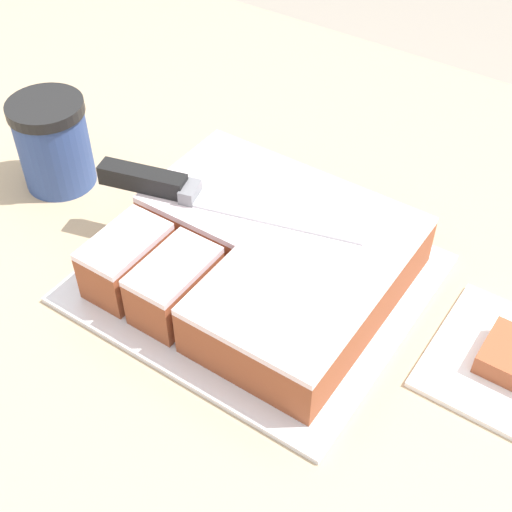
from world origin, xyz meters
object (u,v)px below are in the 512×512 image
at_px(cake, 261,256).
at_px(knife, 176,188).
at_px(coffee_cup, 53,143).
at_px(cake_board, 256,278).

distance_m(cake, knife, 0.11).
xyz_separation_m(cake, coffee_cup, (-0.30, 0.00, 0.02)).
bearing_deg(knife, cake, -15.80).
bearing_deg(cake, cake_board, -139.56).
distance_m(cake_board, coffee_cup, 0.30).
relative_size(cake, coffee_cup, 2.54).
xyz_separation_m(cake, knife, (-0.11, 0.00, 0.04)).
relative_size(cake_board, cake, 1.17).
xyz_separation_m(knife, coffee_cup, (-0.19, 0.00, -0.02)).
bearing_deg(cake_board, cake, 40.44).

